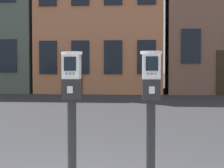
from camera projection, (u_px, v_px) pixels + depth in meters
parking_meter_near_kerb at (72, 93)px, 4.00m from camera, size 0.23×0.26×1.35m
parking_meter_twin_adjacent at (151, 93)px, 3.91m from camera, size 0.23×0.26×1.35m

